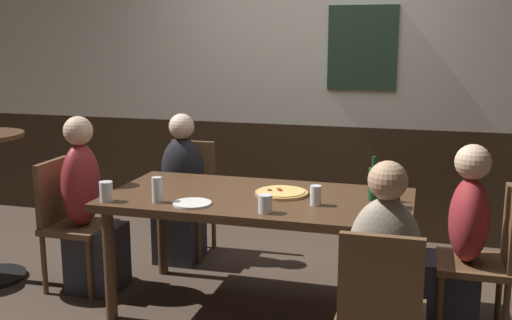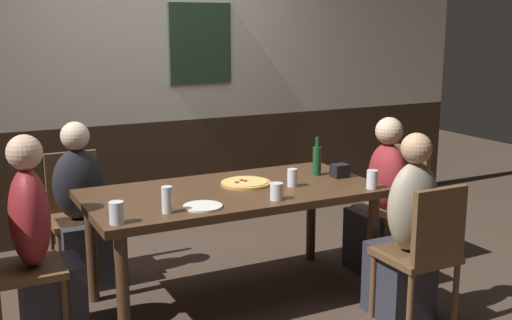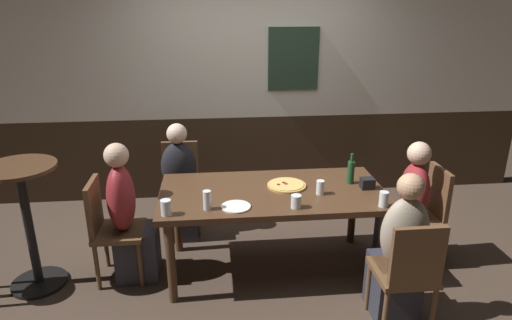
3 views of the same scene
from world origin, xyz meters
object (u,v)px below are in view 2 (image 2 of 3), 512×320
(tumbler_short, at_px, (277,193))
(plate_white_large, at_px, (203,206))
(chair_head_east, at_px, (398,200))
(pizza, at_px, (246,183))
(dining_table, at_px, (233,201))
(chair_head_west, at_px, (11,261))
(beer_glass_half, at_px, (167,202))
(chair_left_far, at_px, (76,208))
(pint_glass_pale, at_px, (372,181))
(person_right_near, at_px, (406,242))
(beer_bottle_green, at_px, (317,160))
(condiment_caddy, at_px, (340,171))
(chair_right_near, at_px, (425,249))
(person_left_far, at_px, (81,217))
(person_head_east, at_px, (381,206))
(person_head_west, at_px, (41,255))
(pint_glass_stout, at_px, (292,179))
(pint_glass_amber, at_px, (117,214))

(tumbler_short, distance_m, plate_white_large, 0.46)
(chair_head_east, xyz_separation_m, pizza, (-1.21, 0.07, 0.26))
(dining_table, relative_size, plate_white_large, 8.18)
(chair_head_west, relative_size, beer_glass_half, 5.83)
(dining_table, height_order, chair_head_east, chair_head_east)
(chair_left_far, xyz_separation_m, pint_glass_pale, (1.61, -1.26, 0.30))
(person_right_near, bearing_deg, dining_table, 138.80)
(pint_glass_pale, distance_m, beer_bottle_green, 0.49)
(chair_left_far, distance_m, beer_glass_half, 1.24)
(beer_bottle_green, bearing_deg, condiment_caddy, -49.19)
(chair_right_near, distance_m, person_left_far, 2.27)
(person_right_near, xyz_separation_m, person_head_east, (0.36, 0.71, -0.01))
(chair_right_near, bearing_deg, chair_left_far, 132.94)
(chair_right_near, distance_m, chair_head_east, 1.02)
(chair_right_near, xyz_separation_m, tumbler_short, (-0.68, 0.54, 0.29))
(chair_head_east, relative_size, beer_bottle_green, 3.31)
(chair_left_far, relative_size, tumbler_short, 8.61)
(person_head_east, bearing_deg, chair_head_east, 0.00)
(person_right_near, bearing_deg, pint_glass_pale, 92.65)
(person_head_west, bearing_deg, dining_table, 0.00)
(chair_head_east, xyz_separation_m, chair_head_west, (-2.68, 0.00, 0.00))
(chair_right_near, relative_size, pizza, 2.69)
(pint_glass_pale, distance_m, plate_white_large, 1.12)
(chair_head_east, xyz_separation_m, pint_glass_stout, (-0.97, -0.11, 0.29))
(tumbler_short, distance_m, pint_glass_amber, 0.97)
(person_right_near, relative_size, person_head_west, 0.97)
(tumbler_short, bearing_deg, person_head_east, 17.80)
(dining_table, relative_size, chair_head_east, 2.10)
(chair_left_far, bearing_deg, chair_right_near, -47.06)
(chair_head_west, xyz_separation_m, plate_white_large, (1.02, -0.29, 0.25))
(person_right_near, relative_size, person_left_far, 1.03)
(chair_left_far, bearing_deg, beer_glass_half, -76.62)
(dining_table, relative_size, chair_right_near, 2.10)
(tumbler_short, xyz_separation_m, beer_bottle_green, (0.55, 0.43, 0.06))
(person_right_near, relative_size, condiment_caddy, 10.51)
(pint_glass_pale, relative_size, condiment_caddy, 1.09)
(chair_left_far, height_order, tumbler_short, chair_left_far)
(chair_left_far, distance_m, person_left_far, 0.16)
(chair_head_east, height_order, plate_white_large, chair_head_east)
(dining_table, xyz_separation_m, plate_white_large, (-0.32, -0.29, 0.08))
(chair_head_east, height_order, person_head_west, person_head_west)
(chair_head_east, xyz_separation_m, person_head_east, (-0.16, 0.00, -0.02))
(chair_head_west, bearing_deg, tumbler_short, -12.82)
(chair_head_west, distance_m, pint_glass_amber, 0.69)
(pint_glass_stout, relative_size, beer_glass_half, 0.77)
(pizza, bearing_deg, person_head_east, -4.01)
(chair_head_west, bearing_deg, chair_left_far, 58.94)
(pint_glass_amber, relative_size, plate_white_large, 0.53)
(chair_head_west, relative_size, pint_glass_amber, 7.40)
(person_right_near, distance_m, pizza, 1.08)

